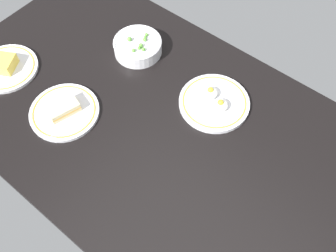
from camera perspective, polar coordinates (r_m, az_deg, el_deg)
The scene contains 5 objects.
dining_table at distance 116.15cm, azimuth -0.00°, elevation -1.05°, with size 155.82×83.20×4.00cm, color black.
plate_cheese at distance 138.87cm, azimuth -23.40°, elevation 8.21°, with size 21.17×21.17×4.88cm.
plate_eggs at distance 119.62cm, azimuth 7.03°, elevation 3.64°, with size 22.38×22.38×5.09cm.
plate_sandwich at distance 121.23cm, azimuth -15.48°, elevation 2.23°, with size 21.74×21.74×4.33cm.
bowl_peas at distance 132.59cm, azimuth -4.60°, elevation 11.99°, with size 16.69×16.69×6.11cm.
Camera 1 is at (-37.51, 46.80, 101.47)cm, focal length 40.19 mm.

